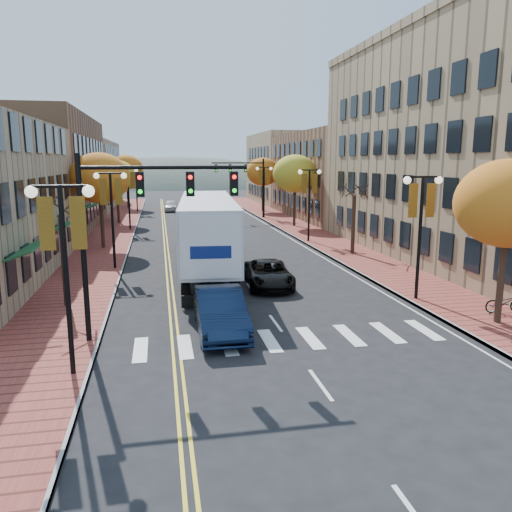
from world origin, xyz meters
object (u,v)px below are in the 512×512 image
bicycle (504,302)px  navy_sedan (220,311)px  semi_truck (207,227)px  black_suv (269,274)px

bicycle → navy_sedan: bearing=94.1°
semi_truck → bicycle: semi_truck is taller
black_suv → bicycle: bearing=-33.7°
navy_sedan → black_suv: navy_sedan is taller
semi_truck → black_suv: bearing=-55.4°
navy_sedan → bicycle: navy_sedan is taller
navy_sedan → black_suv: bearing=63.3°
navy_sedan → black_suv: 7.70m
semi_truck → black_suv: (2.85, -4.89, -1.98)m
navy_sedan → bicycle: (12.56, -0.24, -0.26)m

